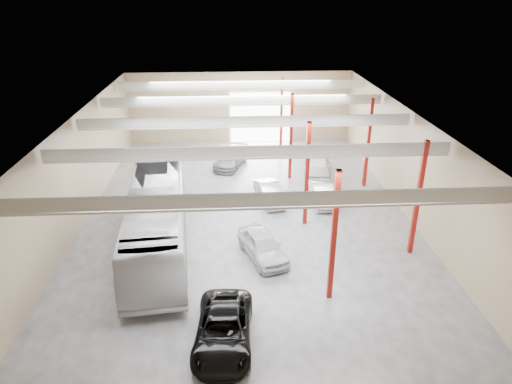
{
  "coord_description": "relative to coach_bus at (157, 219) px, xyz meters",
  "views": [
    {
      "loc": [
        -1.06,
        -28.81,
        14.51
      ],
      "look_at": [
        0.55,
        -1.61,
        2.2
      ],
      "focal_mm": 32.0,
      "sensor_mm": 36.0,
      "label": 1
    }
  ],
  "objects": [
    {
      "name": "depot_shell",
      "position": [
        5.65,
        5.02,
        3.05
      ],
      "size": [
        22.12,
        32.12,
        7.06
      ],
      "color": "#48474C",
      "rests_on": "ground"
    },
    {
      "name": "car_row_c",
      "position": [
        4.47,
        13.54,
        -1.21
      ],
      "size": [
        3.54,
        5.32,
        1.43
      ],
      "primitive_type": "imported",
      "rotation": [
        0.0,
        0.0,
        -0.34
      ],
      "color": "slate",
      "rests_on": "ground"
    },
    {
      "name": "coach_bus",
      "position": [
        0.0,
        0.0,
        0.0
      ],
      "size": [
        4.56,
        14.09,
        3.86
      ],
      "primitive_type": "imported",
      "rotation": [
        0.0,
        0.0,
        0.1
      ],
      "color": "silver",
      "rests_on": "ground"
    },
    {
      "name": "car_row_a",
      "position": [
        6.19,
        -1.46,
        -1.15
      ],
      "size": [
        3.21,
        4.91,
        1.56
      ],
      "primitive_type": "imported",
      "rotation": [
        0.0,
        0.0,
        0.33
      ],
      "color": "silver",
      "rests_on": "ground"
    },
    {
      "name": "car_right_far",
      "position": [
        11.74,
        10.92,
        -1.08
      ],
      "size": [
        2.9,
        5.27,
        1.7
      ],
      "primitive_type": "imported",
      "rotation": [
        0.0,
        0.0,
        -0.19
      ],
      "color": "silver",
      "rests_on": "ground"
    },
    {
      "name": "car_right_near",
      "position": [
        11.11,
        5.72,
        -1.21
      ],
      "size": [
        1.54,
        4.35,
        1.43
      ],
      "primitive_type": "imported",
      "rotation": [
        0.0,
        0.0,
        -0.01
      ],
      "color": "#AAA9AE",
      "rests_on": "ground"
    },
    {
      "name": "black_sedan",
      "position": [
        3.96,
        -8.46,
        -1.18
      ],
      "size": [
        2.82,
        5.51,
        1.49
      ],
      "primitive_type": "imported",
      "rotation": [
        0.0,
        0.0,
        -0.07
      ],
      "color": "black",
      "rests_on": "ground"
    },
    {
      "name": "car_row_b",
      "position": [
        7.26,
        6.04,
        -1.23
      ],
      "size": [
        2.31,
        4.44,
        1.39
      ],
      "primitive_type": "imported",
      "rotation": [
        0.0,
        0.0,
        0.21
      ],
      "color": "#A2A2A6",
      "rests_on": "ground"
    }
  ]
}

